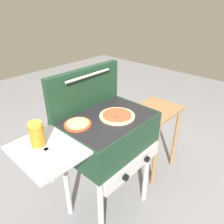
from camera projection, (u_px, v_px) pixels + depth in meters
name	position (u px, v px, depth m)	size (l,w,h in m)	color
ground_plane	(108.00, 205.00, 1.90)	(8.00, 8.00, 0.00)	gray
grill	(106.00, 135.00, 1.53)	(0.96, 0.53, 0.90)	#193823
grill_lid_open	(85.00, 89.00, 1.53)	(0.63, 0.08, 0.30)	#193823
pizza_pepperoni	(117.00, 116.00, 1.47)	(0.25, 0.25, 0.03)	beige
pizza_cheese	(77.00, 124.00, 1.38)	(0.18, 0.18, 0.04)	#C64723
sauce_jar	(37.00, 134.00, 1.17)	(0.08, 0.08, 0.14)	#B77A1E
prep_table	(154.00, 127.00, 2.08)	(0.44, 0.36, 0.72)	olive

